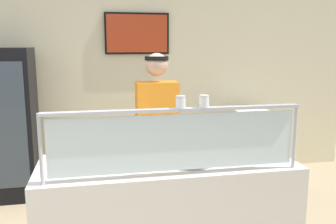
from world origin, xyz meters
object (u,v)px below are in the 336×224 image
at_px(pizza_server, 188,156).
at_px(drink_fridge, 4,124).
at_px(worker_figure, 158,135).
at_px(pepper_flake_shaker, 204,102).
at_px(pizza_box_stack, 252,115).
at_px(parmesan_shaker, 181,103).
at_px(pizza_tray, 187,158).

height_order(pizza_server, drink_fridge, drink_fridge).
relative_size(worker_figure, drink_fridge, 0.98).
distance_m(pepper_flake_shaker, pizza_box_stack, 2.62).
distance_m(pizza_server, parmesan_shaker, 0.56).
relative_size(pizza_tray, pepper_flake_shaker, 5.82).
xyz_separation_m(pizza_server, pizza_box_stack, (1.38, 1.89, -0.09)).
height_order(pepper_flake_shaker, worker_figure, worker_figure).
relative_size(pepper_flake_shaker, drink_fridge, 0.05).
bearing_deg(pizza_box_stack, parmesan_shaker, -124.64).
height_order(pizza_server, worker_figure, worker_figure).
relative_size(pizza_tray, worker_figure, 0.28).
xyz_separation_m(pepper_flake_shaker, drink_fridge, (-1.79, 2.22, -0.55)).
distance_m(pizza_tray, pizza_box_stack, 2.32).
relative_size(pizza_server, parmesan_shaker, 3.36).
bearing_deg(pizza_box_stack, drink_fridge, 179.20).
relative_size(pizza_server, pizza_box_stack, 0.60).
xyz_separation_m(parmesan_shaker, drink_fridge, (-1.63, 2.22, -0.55)).
bearing_deg(pepper_flake_shaker, pizza_server, 96.80).
distance_m(pizza_tray, drink_fridge, 2.60).
xyz_separation_m(worker_figure, drink_fridge, (-1.64, 1.28, -0.11)).
relative_size(parmesan_shaker, pizza_box_stack, 0.18).
height_order(pizza_tray, worker_figure, worker_figure).
xyz_separation_m(pepper_flake_shaker, worker_figure, (-0.16, 0.94, -0.45)).
xyz_separation_m(drink_fridge, pizza_box_stack, (3.13, -0.04, -0.00)).
bearing_deg(pizza_tray, worker_figure, 101.20).
bearing_deg(worker_figure, pepper_flake_shaker, -80.66).
bearing_deg(drink_fridge, pizza_server, -47.73).
distance_m(parmesan_shaker, worker_figure, 1.04).
bearing_deg(pizza_tray, pepper_flake_shaker, -84.49).
bearing_deg(parmesan_shaker, pizza_tray, 67.09).
bearing_deg(worker_figure, pizza_box_stack, 39.51).
height_order(parmesan_shaker, pizza_box_stack, parmesan_shaker).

